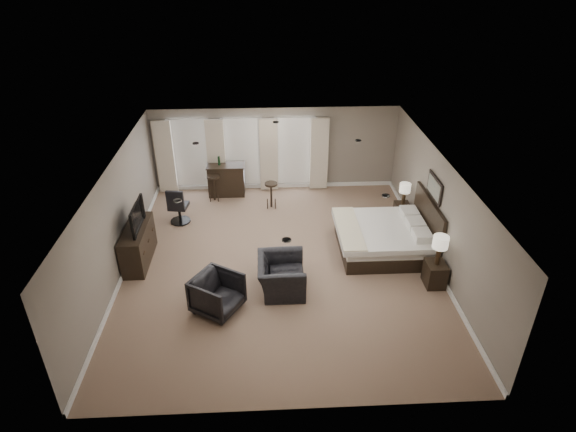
{
  "coord_description": "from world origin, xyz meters",
  "views": [
    {
      "loc": [
        -0.32,
        -9.67,
        6.83
      ],
      "look_at": [
        0.2,
        0.4,
        1.1
      ],
      "focal_mm": 30.0,
      "sensor_mm": 36.0,
      "label": 1
    }
  ],
  "objects_px": {
    "lamp_near": "(439,250)",
    "desk_chair": "(179,205)",
    "armchair_far": "(217,292)",
    "bar_counter": "(226,179)",
    "lamp_far": "(404,194)",
    "nightstand_near": "(435,274)",
    "bar_stool_right": "(271,195)",
    "bed": "(384,226)",
    "nightstand_far": "(402,213)",
    "bar_stool_left": "(214,188)",
    "tv": "(134,225)",
    "dresser": "(138,245)",
    "armchair_near": "(281,270)"
  },
  "relations": [
    {
      "from": "lamp_far",
      "to": "tv",
      "type": "distance_m",
      "value": 7.1
    },
    {
      "from": "lamp_far",
      "to": "desk_chair",
      "type": "bearing_deg",
      "value": 177.56
    },
    {
      "from": "tv",
      "to": "bar_stool_right",
      "type": "xyz_separation_m",
      "value": [
        3.29,
        2.63,
        -0.62
      ]
    },
    {
      "from": "armchair_near",
      "to": "bar_stool_left",
      "type": "height_order",
      "value": "armchair_near"
    },
    {
      "from": "bar_stool_left",
      "to": "dresser",
      "type": "bearing_deg",
      "value": -116.39
    },
    {
      "from": "nightstand_far",
      "to": "lamp_near",
      "type": "distance_m",
      "value": 2.98
    },
    {
      "from": "lamp_near",
      "to": "lamp_far",
      "type": "height_order",
      "value": "lamp_near"
    },
    {
      "from": "nightstand_far",
      "to": "bar_counter",
      "type": "height_order",
      "value": "bar_counter"
    },
    {
      "from": "nightstand_far",
      "to": "armchair_far",
      "type": "bearing_deg",
      "value": -144.0
    },
    {
      "from": "bar_stool_left",
      "to": "nightstand_far",
      "type": "bearing_deg",
      "value": -16.25
    },
    {
      "from": "armchair_near",
      "to": "desk_chair",
      "type": "xyz_separation_m",
      "value": [
        -2.71,
        3.17,
        0.02
      ]
    },
    {
      "from": "lamp_near",
      "to": "bar_counter",
      "type": "xyz_separation_m",
      "value": [
        -4.99,
        4.84,
        -0.43
      ]
    },
    {
      "from": "tv",
      "to": "bar_counter",
      "type": "bearing_deg",
      "value": -28.56
    },
    {
      "from": "lamp_far",
      "to": "nightstand_near",
      "type": "bearing_deg",
      "value": -90.0
    },
    {
      "from": "nightstand_near",
      "to": "bar_stool_left",
      "type": "height_order",
      "value": "bar_stool_left"
    },
    {
      "from": "bed",
      "to": "armchair_near",
      "type": "relative_size",
      "value": 1.88
    },
    {
      "from": "bar_counter",
      "to": "desk_chair",
      "type": "height_order",
      "value": "desk_chair"
    },
    {
      "from": "bed",
      "to": "nightstand_far",
      "type": "distance_m",
      "value": 1.76
    },
    {
      "from": "bed",
      "to": "bar_stool_right",
      "type": "distance_m",
      "value": 3.71
    },
    {
      "from": "lamp_far",
      "to": "bar_stool_right",
      "type": "height_order",
      "value": "lamp_far"
    },
    {
      "from": "bar_counter",
      "to": "bar_stool_left",
      "type": "xyz_separation_m",
      "value": [
        -0.36,
        -0.38,
        -0.09
      ]
    },
    {
      "from": "dresser",
      "to": "armchair_near",
      "type": "height_order",
      "value": "armchair_near"
    },
    {
      "from": "nightstand_far",
      "to": "bar_stool_right",
      "type": "height_order",
      "value": "bar_stool_right"
    },
    {
      "from": "bed",
      "to": "bar_stool_right",
      "type": "xyz_separation_m",
      "value": [
        -2.74,
        2.48,
        -0.32
      ]
    },
    {
      "from": "lamp_far",
      "to": "armchair_far",
      "type": "distance_m",
      "value": 6.02
    },
    {
      "from": "lamp_near",
      "to": "bar_stool_left",
      "type": "height_order",
      "value": "lamp_near"
    },
    {
      "from": "lamp_far",
      "to": "dresser",
      "type": "xyz_separation_m",
      "value": [
        -6.92,
        -1.6,
        -0.38
      ]
    },
    {
      "from": "lamp_near",
      "to": "desk_chair",
      "type": "xyz_separation_m",
      "value": [
        -6.21,
        3.16,
        -0.39
      ]
    },
    {
      "from": "lamp_near",
      "to": "bar_stool_right",
      "type": "bearing_deg",
      "value": 132.74
    },
    {
      "from": "lamp_near",
      "to": "bar_stool_right",
      "type": "xyz_separation_m",
      "value": [
        -3.63,
        3.93,
        -0.54
      ]
    },
    {
      "from": "nightstand_near",
      "to": "bar_stool_left",
      "type": "relative_size",
      "value": 0.71
    },
    {
      "from": "lamp_near",
      "to": "desk_chair",
      "type": "relative_size",
      "value": 0.66
    },
    {
      "from": "bar_counter",
      "to": "armchair_far",
      "type": "bearing_deg",
      "value": -88.63
    },
    {
      "from": "nightstand_near",
      "to": "lamp_far",
      "type": "bearing_deg",
      "value": 90.0
    },
    {
      "from": "armchair_far",
      "to": "bar_stool_right",
      "type": "distance_m",
      "value": 4.73
    },
    {
      "from": "dresser",
      "to": "bar_stool_right",
      "type": "height_order",
      "value": "dresser"
    },
    {
      "from": "dresser",
      "to": "bar_counter",
      "type": "xyz_separation_m",
      "value": [
        1.93,
        3.54,
        0.03
      ]
    },
    {
      "from": "armchair_far",
      "to": "bar_counter",
      "type": "height_order",
      "value": "bar_counter"
    },
    {
      "from": "tv",
      "to": "armchair_far",
      "type": "xyz_separation_m",
      "value": [
        2.06,
        -1.93,
        -0.55
      ]
    },
    {
      "from": "nightstand_near",
      "to": "dresser",
      "type": "distance_m",
      "value": 7.04
    },
    {
      "from": "armchair_far",
      "to": "bar_stool_left",
      "type": "height_order",
      "value": "armchair_far"
    },
    {
      "from": "bed",
      "to": "nightstand_near",
      "type": "xyz_separation_m",
      "value": [
        0.89,
        -1.45,
        -0.42
      ]
    },
    {
      "from": "bar_stool_right",
      "to": "armchair_far",
      "type": "bearing_deg",
      "value": -105.09
    },
    {
      "from": "bed",
      "to": "desk_chair",
      "type": "relative_size",
      "value": 2.06
    },
    {
      "from": "lamp_far",
      "to": "bar_counter",
      "type": "relative_size",
      "value": 0.55
    },
    {
      "from": "dresser",
      "to": "armchair_far",
      "type": "height_order",
      "value": "dresser"
    },
    {
      "from": "nightstand_far",
      "to": "bar_stool_left",
      "type": "relative_size",
      "value": 0.66
    },
    {
      "from": "armchair_far",
      "to": "tv",
      "type": "bearing_deg",
      "value": 78.99
    },
    {
      "from": "dresser",
      "to": "bar_counter",
      "type": "relative_size",
      "value": 1.42
    },
    {
      "from": "dresser",
      "to": "bar_stool_left",
      "type": "height_order",
      "value": "dresser"
    }
  ]
}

